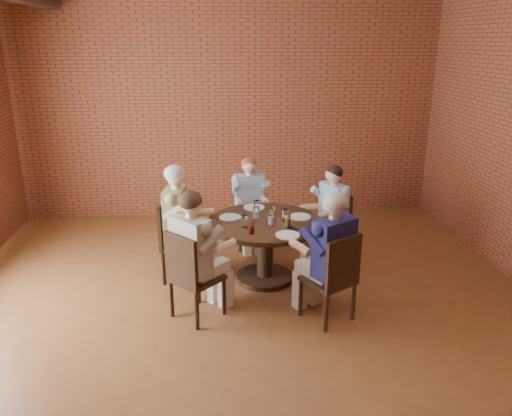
{
  "coord_description": "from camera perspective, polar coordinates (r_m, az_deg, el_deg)",
  "views": [
    {
      "loc": [
        -0.28,
        -4.33,
        2.74
      ],
      "look_at": [
        0.2,
        1.0,
        0.92
      ],
      "focal_mm": 35.0,
      "sensor_mm": 36.0,
      "label": 1
    }
  ],
  "objects": [
    {
      "name": "chair_e",
      "position": [
        5.05,
        8.96,
        -7.64
      ],
      "size": [
        0.6,
        0.6,
        0.95
      ],
      "rotation": [
        0.0,
        0.0,
        3.67
      ],
      "color": "black",
      "rests_on": "floor"
    },
    {
      "name": "diner_d",
      "position": [
        5.06,
        -6.87,
        -5.42
      ],
      "size": [
        0.86,
        0.86,
        1.36
      ],
      "primitive_type": null,
      "rotation": [
        0.0,
        0.0,
        2.34
      ],
      "color": "#C1A297",
      "rests_on": "floor"
    },
    {
      "name": "diner_b",
      "position": [
        6.75,
        -0.74,
        0.49
      ],
      "size": [
        0.53,
        0.63,
        1.25
      ],
      "primitive_type": null,
      "rotation": [
        0.0,
        0.0,
        0.1
      ],
      "color": "#808CA3",
      "rests_on": "floor"
    },
    {
      "name": "plate_a",
      "position": [
        5.89,
        5.02,
        -1.0
      ],
      "size": [
        0.26,
        0.26,
        0.01
      ],
      "primitive_type": "cylinder",
      "color": "white",
      "rests_on": "dining_table"
    },
    {
      "name": "wall_back",
      "position": [
        7.91,
        -3.11,
        11.17
      ],
      "size": [
        7.0,
        0.0,
        7.0
      ],
      "primitive_type": "plane",
      "rotation": [
        1.57,
        0.0,
        0.0
      ],
      "color": "brown",
      "rests_on": "ground"
    },
    {
      "name": "chair_b",
      "position": [
        6.86,
        -0.84,
        -0.4
      ],
      "size": [
        0.42,
        0.42,
        0.89
      ],
      "rotation": [
        0.0,
        0.0,
        0.1
      ],
      "color": "black",
      "rests_on": "floor"
    },
    {
      "name": "diner_e",
      "position": [
        5.04,
        8.34,
        -5.59
      ],
      "size": [
        0.81,
        0.86,
        1.36
      ],
      "primitive_type": null,
      "rotation": [
        0.0,
        0.0,
        3.67
      ],
      "color": "#1C1B4D",
      "rests_on": "floor"
    },
    {
      "name": "glass_f",
      "position": [
        5.35,
        -0.59,
        -2.26
      ],
      "size": [
        0.07,
        0.07,
        0.14
      ],
      "primitive_type": "cylinder",
      "color": "white",
      "rests_on": "dining_table"
    },
    {
      "name": "diner_c",
      "position": [
        5.89,
        -8.51,
        -1.77
      ],
      "size": [
        0.77,
        0.66,
        1.39
      ],
      "primitive_type": null,
      "rotation": [
        0.0,
        0.0,
        1.43
      ],
      "color": "brown",
      "rests_on": "floor"
    },
    {
      "name": "glass_h",
      "position": [
        5.59,
        3.63,
        -1.39
      ],
      "size": [
        0.07,
        0.07,
        0.14
      ],
      "primitive_type": "cylinder",
      "color": "white",
      "rests_on": "dining_table"
    },
    {
      "name": "glass_d",
      "position": [
        5.82,
        0.02,
        -0.53
      ],
      "size": [
        0.07,
        0.07,
        0.14
      ],
      "primitive_type": "cylinder",
      "color": "white",
      "rests_on": "dining_table"
    },
    {
      "name": "glass_e",
      "position": [
        5.54,
        -1.32,
        -1.53
      ],
      "size": [
        0.07,
        0.07,
        0.14
      ],
      "primitive_type": "cylinder",
      "color": "white",
      "rests_on": "dining_table"
    },
    {
      "name": "glass_c",
      "position": [
        6.04,
        0.05,
        0.22
      ],
      "size": [
        0.07,
        0.07,
        0.14
      ],
      "primitive_type": "cylinder",
      "color": "white",
      "rests_on": "dining_table"
    },
    {
      "name": "dining_table",
      "position": [
        5.84,
        1.04,
        -3.51
      ],
      "size": [
        1.34,
        1.34,
        0.75
      ],
      "color": "black",
      "rests_on": "floor"
    },
    {
      "name": "plate_d",
      "position": [
        5.34,
        3.64,
        -3.1
      ],
      "size": [
        0.26,
        0.26,
        0.01
      ],
      "primitive_type": "cylinder",
      "color": "white",
      "rests_on": "dining_table"
    },
    {
      "name": "glass_b",
      "position": [
        5.85,
        1.86,
        -0.41
      ],
      "size": [
        0.07,
        0.07,
        0.14
      ],
      "primitive_type": "cylinder",
      "color": "white",
      "rests_on": "dining_table"
    },
    {
      "name": "glass_g",
      "position": [
        5.63,
        1.75,
        -1.21
      ],
      "size": [
        0.07,
        0.07,
        0.14
      ],
      "primitive_type": "cylinder",
      "color": "white",
      "rests_on": "dining_table"
    },
    {
      "name": "smartphone",
      "position": [
        5.53,
        4.2,
        -2.36
      ],
      "size": [
        0.11,
        0.15,
        0.01
      ],
      "primitive_type": "cube",
      "rotation": [
        0.0,
        0.0,
        0.33
      ],
      "color": "black",
      "rests_on": "dining_table"
    },
    {
      "name": "chair_d",
      "position": [
        5.07,
        -7.55,
        -7.43
      ],
      "size": [
        0.62,
        0.62,
        0.95
      ],
      "rotation": [
        0.0,
        0.0,
        2.34
      ],
      "color": "black",
      "rests_on": "floor"
    },
    {
      "name": "diner_a",
      "position": [
        6.33,
        8.41,
        -0.86
      ],
      "size": [
        0.76,
        0.71,
        1.27
      ],
      "primitive_type": null,
      "rotation": [
        0.0,
        0.0,
        -1.12
      ],
      "color": "#426FAC",
      "rests_on": "floor"
    },
    {
      "name": "floor",
      "position": [
        5.13,
        -1.22,
        -13.51
      ],
      "size": [
        7.0,
        7.0,
        0.0
      ],
      "primitive_type": "plane",
      "color": "brown",
      "rests_on": "ground"
    },
    {
      "name": "glass_a",
      "position": [
        5.75,
        3.37,
        -0.8
      ],
      "size": [
        0.07,
        0.07,
        0.14
      ],
      "primitive_type": "cylinder",
      "color": "white",
      "rests_on": "dining_table"
    },
    {
      "name": "plate_b",
      "position": [
        6.19,
        -0.22,
        0.07
      ],
      "size": [
        0.26,
        0.26,
        0.01
      ],
      "primitive_type": "cylinder",
      "color": "white",
      "rests_on": "dining_table"
    },
    {
      "name": "chair_a",
      "position": [
        6.43,
        8.88,
        -1.94
      ],
      "size": [
        0.53,
        0.53,
        0.9
      ],
      "rotation": [
        0.0,
        0.0,
        -1.12
      ],
      "color": "black",
      "rests_on": "floor"
    },
    {
      "name": "plate_c",
      "position": [
        5.85,
        -2.96,
        -1.07
      ],
      "size": [
        0.26,
        0.26,
        0.01
      ],
      "primitive_type": "cylinder",
      "color": "white",
      "rests_on": "dining_table"
    },
    {
      "name": "chair_c",
      "position": [
        5.97,
        -9.31,
        -3.31
      ],
      "size": [
        0.52,
        0.52,
        0.97
      ],
      "rotation": [
        0.0,
        0.0,
        1.43
      ],
      "color": "black",
      "rests_on": "floor"
    }
  ]
}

